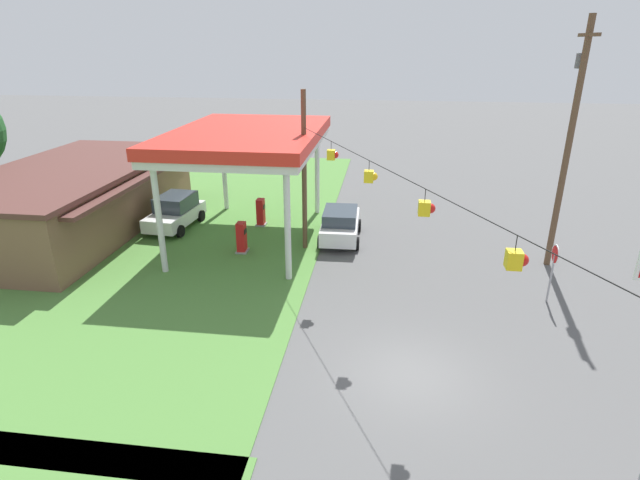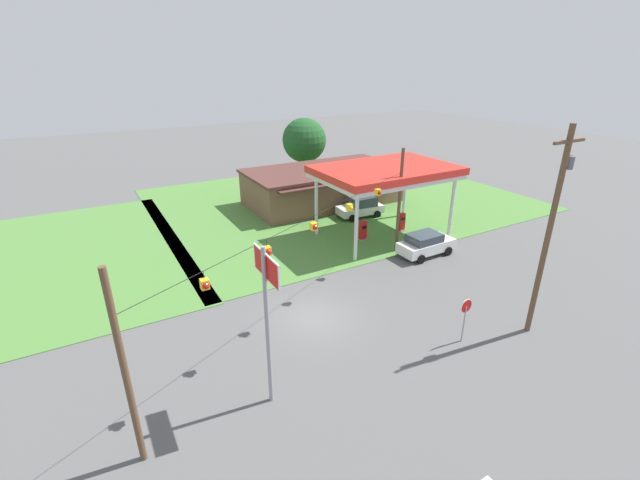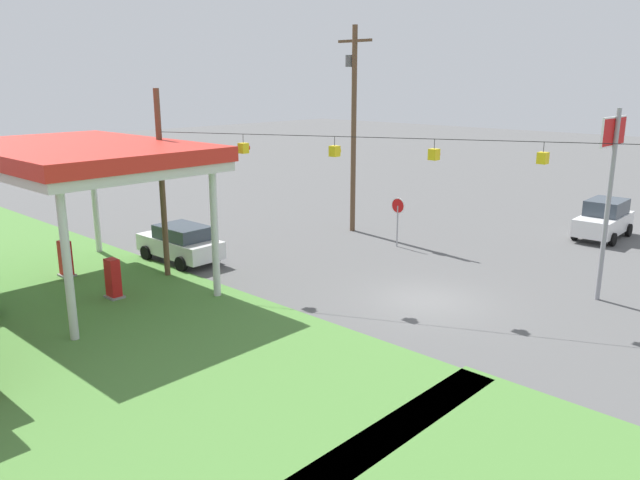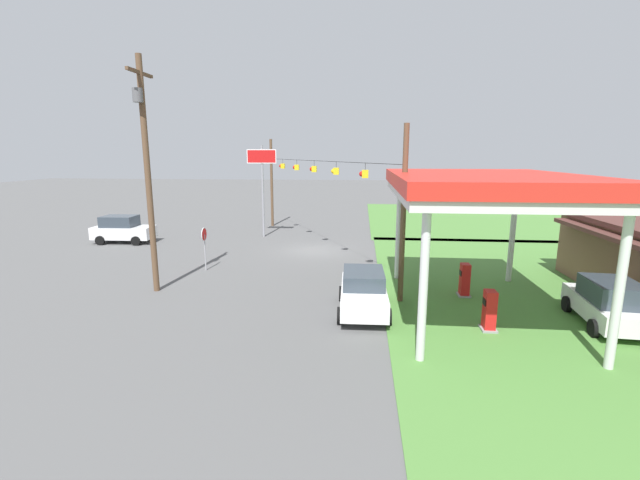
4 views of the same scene
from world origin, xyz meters
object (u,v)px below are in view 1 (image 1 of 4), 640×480
Objects in this scene: gas_station_canopy at (247,140)px; car_at_pumps_rear at (175,211)px; utility_pole_main at (570,136)px; fuel_pump_far at (261,213)px; fuel_pump_near at (242,238)px; car_at_pumps_front at (340,224)px; gas_station_store at (74,198)px; stop_sign_roadside at (554,261)px.

gas_station_canopy is 6.51m from car_at_pumps_rear.
utility_pole_main reaches higher than car_at_pumps_rear.
fuel_pump_far is at bearing 105.82° from car_at_pumps_rear.
fuel_pump_near is 3.97m from fuel_pump_far.
gas_station_canopy reaches higher than fuel_pump_near.
gas_station_store is at bearing 89.57° from car_at_pumps_front.
utility_pole_main is at bearing -95.49° from gas_station_canopy.
car_at_pumps_rear is (0.92, -5.44, -0.83)m from gas_station_store.
stop_sign_roadside is (-7.30, -13.72, 1.06)m from fuel_pump_far.
car_at_pumps_rear is 20.32m from utility_pole_main.
fuel_pump_near is 5.62m from car_at_pumps_rear.
gas_station_canopy is 2.42× the size of car_at_pumps_front.
gas_station_store reaches higher than fuel_pump_far.
car_at_pumps_rear reaches higher than car_at_pumps_front.
fuel_pump_near is 0.36× the size of car_at_pumps_rear.
gas_station_store is 3.44× the size of car_at_pumps_front.
fuel_pump_far is 4.98m from car_at_pumps_front.
car_at_pumps_rear is (-0.91, 4.71, 0.19)m from fuel_pump_far.
gas_station_canopy is at bearing 84.51° from utility_pole_main.
stop_sign_roadside is at bearing 75.79° from car_at_pumps_rear.
car_at_pumps_rear is 19.53m from stop_sign_roadside.
car_at_pumps_front is (2.37, -4.72, 0.15)m from fuel_pump_near.
fuel_pump_near is 0.36× the size of car_at_pumps_front.
utility_pole_main is (-1.42, -14.79, 0.78)m from gas_station_canopy.
utility_pole_main is at bearing -102.98° from fuel_pump_far.
gas_station_store is at bearing 89.10° from gas_station_canopy.
fuel_pump_far is at bearing 69.95° from car_at_pumps_front.
stop_sign_roadside is at bearing 164.59° from utility_pole_main.
gas_station_store is at bearing 100.20° from fuel_pump_far.
stop_sign_roadside is at bearing -123.64° from car_at_pumps_front.
utility_pole_main reaches higher than fuel_pump_far.
utility_pole_main is at bearing -93.63° from gas_station_store.
gas_station_canopy is 2.46× the size of car_at_pumps_rear.
gas_station_canopy is 6.76× the size of fuel_pump_far.
fuel_pump_near is 1.00× the size of fuel_pump_far.
gas_station_canopy is at bearing -111.17° from stop_sign_roadside.
stop_sign_roadside reaches higher than fuel_pump_near.
fuel_pump_near is (-2.15, -10.15, -1.03)m from gas_station_store.
utility_pole_main is (-1.81, -10.07, 5.18)m from car_at_pumps_front.
gas_station_store is at bearing 78.06° from fuel_pump_near.
gas_station_canopy is 4.97m from fuel_pump_near.
fuel_pump_near is 0.15× the size of utility_pole_main.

